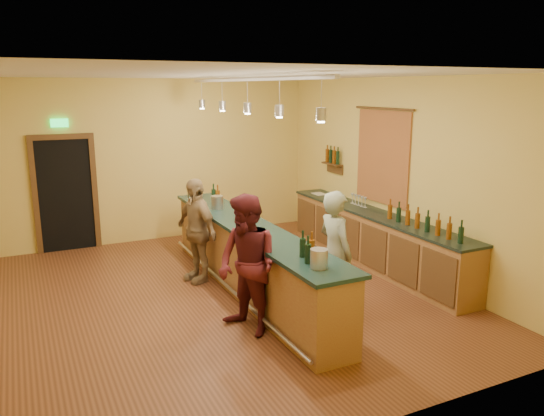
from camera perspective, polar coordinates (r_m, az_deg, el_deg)
name	(u,v)px	position (r m, az deg, el deg)	size (l,w,h in m)	color
floor	(216,297)	(7.98, -6.01, -9.55)	(7.00, 7.00, 0.00)	#582E19
ceiling	(211,74)	(7.38, -6.60, 14.08)	(6.50, 7.00, 0.02)	silver
wall_back	(154,161)	(10.84, -12.57, 4.97)	(6.50, 0.02, 3.20)	#DBBB52
wall_front	(357,264)	(4.48, 9.08, -5.98)	(6.50, 0.02, 3.20)	#DBBB52
wall_right	(398,175)	(9.11, 13.36, 3.47)	(0.02, 7.00, 3.20)	#DBBB52
doorway	(65,192)	(10.63, -21.34, 1.65)	(1.15, 0.09, 2.48)	black
tapestry	(382,157)	(9.38, 11.80, 5.35)	(0.03, 1.40, 1.60)	maroon
bottle_shelf	(333,158)	(10.58, 6.55, 5.36)	(0.17, 0.55, 0.54)	#4D3217
back_counter	(375,238)	(9.32, 10.97, -3.23)	(0.60, 4.55, 1.27)	brown
tasting_bar	(249,254)	(7.95, -2.49, -4.92)	(0.73, 5.10, 1.38)	brown
pendant_track	(247,91)	(7.57, -2.67, 12.47)	(0.11, 4.60, 0.50)	silver
bartender	(335,253)	(7.19, 6.81, -4.85)	(0.62, 0.41, 1.71)	gray
customer_a	(248,265)	(6.59, -2.64, -6.19)	(0.86, 0.67, 1.77)	#59191E
customer_b	(196,230)	(8.44, -8.15, -2.39)	(0.97, 0.41, 1.66)	#997A51
bar_stool	(233,219)	(10.14, -4.24, -1.17)	(0.35, 0.35, 0.72)	#A17F48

